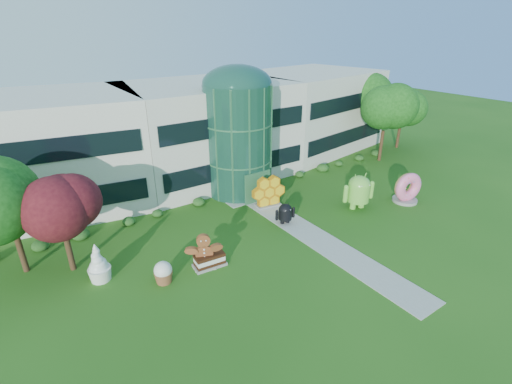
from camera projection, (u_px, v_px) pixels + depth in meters
ground at (330, 247)px, 26.31m from camera, size 140.00×140.00×0.00m
building at (207, 129)px, 37.90m from camera, size 46.00×15.00×9.30m
atrium at (238, 140)px, 33.30m from camera, size 6.00×6.00×9.80m
walkway at (310, 234)px, 27.80m from camera, size 2.40×20.00×0.04m
tree_red at (64, 228)px, 22.66m from camera, size 4.00×4.00×6.00m
trees_backdrop at (233, 145)px, 34.34m from camera, size 52.00×8.00×8.40m
android_green at (359, 189)px, 31.22m from camera, size 3.47×2.76×3.45m
android_black at (285, 212)px, 29.02m from camera, size 1.96×1.55×1.96m
donut at (407, 187)px, 32.51m from camera, size 2.89×1.85×2.77m
gingerbread at (204, 251)px, 23.57m from camera, size 2.88×1.92×2.48m
ice_cream_sandwich at (209, 260)px, 24.00m from camera, size 2.18×1.23×0.94m
honeycomb at (268, 193)px, 31.71m from camera, size 3.32×1.63×2.50m
froyo at (98, 262)px, 22.39m from camera, size 1.62×1.62×2.53m
cupcake at (163, 272)px, 22.42m from camera, size 1.33×1.33×1.42m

